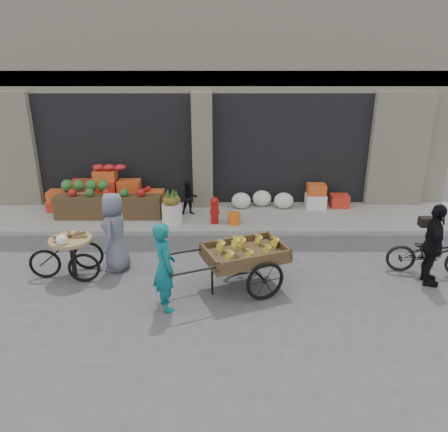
{
  "coord_description": "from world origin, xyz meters",
  "views": [
    {
      "loc": [
        0.58,
        -6.93,
        4.32
      ],
      "look_at": [
        0.59,
        1.5,
        1.1
      ],
      "focal_mm": 35.0,
      "sensor_mm": 36.0,
      "label": 1
    }
  ],
  "objects_px": {
    "vendor_woman": "(164,267)",
    "fire_hydrant": "(215,209)",
    "seated_person": "(189,198)",
    "banana_cart": "(242,252)",
    "cyclist": "(433,245)",
    "pineapple_bin": "(172,213)",
    "orange_bucket": "(234,218)",
    "bicycle": "(431,254)",
    "vendor_grey": "(115,232)",
    "tricycle_cart": "(72,251)"
  },
  "relations": [
    {
      "from": "pineapple_bin",
      "to": "tricycle_cart",
      "type": "relative_size",
      "value": 0.36
    },
    {
      "from": "banana_cart",
      "to": "tricycle_cart",
      "type": "height_order",
      "value": "banana_cart"
    },
    {
      "from": "vendor_woman",
      "to": "cyclist",
      "type": "xyz_separation_m",
      "value": [
        5.04,
        0.86,
        0.01
      ]
    },
    {
      "from": "pineapple_bin",
      "to": "seated_person",
      "type": "distance_m",
      "value": 0.75
    },
    {
      "from": "fire_hydrant",
      "to": "seated_person",
      "type": "xyz_separation_m",
      "value": [
        -0.7,
        0.65,
        0.08
      ]
    },
    {
      "from": "cyclist",
      "to": "orange_bucket",
      "type": "bearing_deg",
      "value": 64.58
    },
    {
      "from": "fire_hydrant",
      "to": "bicycle",
      "type": "xyz_separation_m",
      "value": [
        4.44,
        -2.5,
        -0.05
      ]
    },
    {
      "from": "vendor_woman",
      "to": "fire_hydrant",
      "type": "bearing_deg",
      "value": -36.9
    },
    {
      "from": "vendor_grey",
      "to": "cyclist",
      "type": "xyz_separation_m",
      "value": [
        6.23,
        -0.63,
        -0.01
      ]
    },
    {
      "from": "banana_cart",
      "to": "fire_hydrant",
      "type": "bearing_deg",
      "value": 78.71
    },
    {
      "from": "vendor_grey",
      "to": "vendor_woman",
      "type": "bearing_deg",
      "value": 45.79
    },
    {
      "from": "fire_hydrant",
      "to": "banana_cart",
      "type": "distance_m",
      "value": 3.15
    },
    {
      "from": "orange_bucket",
      "to": "vendor_grey",
      "type": "bearing_deg",
      "value": -138.31
    },
    {
      "from": "cyclist",
      "to": "vendor_woman",
      "type": "bearing_deg",
      "value": 111.54
    },
    {
      "from": "banana_cart",
      "to": "vendor_woman",
      "type": "xyz_separation_m",
      "value": [
        -1.38,
        -0.67,
        0.04
      ]
    },
    {
      "from": "banana_cart",
      "to": "vendor_grey",
      "type": "bearing_deg",
      "value": 140.53
    },
    {
      "from": "fire_hydrant",
      "to": "tricycle_cart",
      "type": "relative_size",
      "value": 0.49
    },
    {
      "from": "cyclist",
      "to": "seated_person",
      "type": "bearing_deg",
      "value": 66.18
    },
    {
      "from": "orange_bucket",
      "to": "vendor_grey",
      "type": "distance_m",
      "value": 3.38
    },
    {
      "from": "bicycle",
      "to": "seated_person",
      "type": "bearing_deg",
      "value": 70.38
    },
    {
      "from": "seated_person",
      "to": "vendor_woman",
      "type": "distance_m",
      "value": 4.41
    },
    {
      "from": "orange_bucket",
      "to": "tricycle_cart",
      "type": "xyz_separation_m",
      "value": [
        -3.31,
        -2.55,
        0.3
      ]
    },
    {
      "from": "fire_hydrant",
      "to": "vendor_woman",
      "type": "height_order",
      "value": "vendor_woman"
    },
    {
      "from": "pineapple_bin",
      "to": "seated_person",
      "type": "relative_size",
      "value": 0.56
    },
    {
      "from": "pineapple_bin",
      "to": "vendor_woman",
      "type": "xyz_separation_m",
      "value": [
        0.3,
        -3.81,
        0.44
      ]
    },
    {
      "from": "banana_cart",
      "to": "cyclist",
      "type": "bearing_deg",
      "value": -19.0
    },
    {
      "from": "tricycle_cart",
      "to": "vendor_grey",
      "type": "distance_m",
      "value": 0.92
    },
    {
      "from": "vendor_woman",
      "to": "tricycle_cart",
      "type": "xyz_separation_m",
      "value": [
        -2.01,
        1.16,
        -0.25
      ]
    },
    {
      "from": "pineapple_bin",
      "to": "fire_hydrant",
      "type": "relative_size",
      "value": 0.73
    },
    {
      "from": "orange_bucket",
      "to": "pineapple_bin",
      "type": "bearing_deg",
      "value": 176.42
    },
    {
      "from": "fire_hydrant",
      "to": "cyclist",
      "type": "distance_m",
      "value": 5.14
    },
    {
      "from": "seated_person",
      "to": "vendor_grey",
      "type": "bearing_deg",
      "value": -123.88
    },
    {
      "from": "cyclist",
      "to": "fire_hydrant",
      "type": "bearing_deg",
      "value": 67.52
    },
    {
      "from": "orange_bucket",
      "to": "seated_person",
      "type": "bearing_deg",
      "value": 149.74
    },
    {
      "from": "tricycle_cart",
      "to": "cyclist",
      "type": "xyz_separation_m",
      "value": [
        7.05,
        -0.3,
        0.26
      ]
    },
    {
      "from": "pineapple_bin",
      "to": "vendor_grey",
      "type": "xyz_separation_m",
      "value": [
        -0.89,
        -2.32,
        0.46
      ]
    },
    {
      "from": "orange_bucket",
      "to": "bicycle",
      "type": "height_order",
      "value": "bicycle"
    },
    {
      "from": "orange_bucket",
      "to": "tricycle_cart",
      "type": "height_order",
      "value": "tricycle_cart"
    },
    {
      "from": "banana_cart",
      "to": "tricycle_cart",
      "type": "bearing_deg",
      "value": 149.9
    },
    {
      "from": "orange_bucket",
      "to": "bicycle",
      "type": "distance_m",
      "value": 4.64
    },
    {
      "from": "vendor_grey",
      "to": "cyclist",
      "type": "height_order",
      "value": "vendor_grey"
    },
    {
      "from": "vendor_woman",
      "to": "vendor_grey",
      "type": "distance_m",
      "value": 1.91
    },
    {
      "from": "orange_bucket",
      "to": "bicycle",
      "type": "bearing_deg",
      "value": -31.85
    },
    {
      "from": "seated_person",
      "to": "vendor_grey",
      "type": "height_order",
      "value": "vendor_grey"
    },
    {
      "from": "banana_cart",
      "to": "vendor_woman",
      "type": "distance_m",
      "value": 1.53
    },
    {
      "from": "orange_bucket",
      "to": "cyclist",
      "type": "relative_size",
      "value": 0.19
    },
    {
      "from": "fire_hydrant",
      "to": "orange_bucket",
      "type": "distance_m",
      "value": 0.55
    },
    {
      "from": "orange_bucket",
      "to": "seated_person",
      "type": "relative_size",
      "value": 0.34
    },
    {
      "from": "vendor_grey",
      "to": "fire_hydrant",
      "type": "bearing_deg",
      "value": 145.73
    },
    {
      "from": "fire_hydrant",
      "to": "seated_person",
      "type": "bearing_deg",
      "value": 137.12
    }
  ]
}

